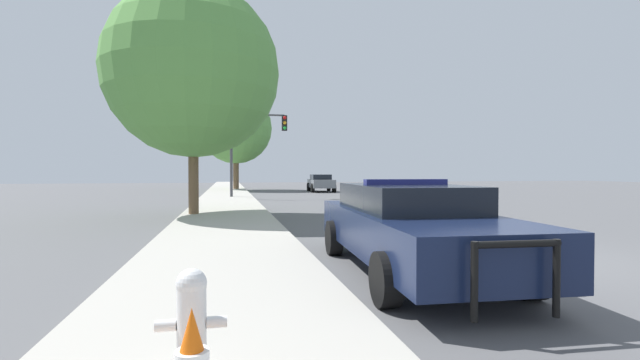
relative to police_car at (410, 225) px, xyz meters
name	(u,v)px	position (x,y,z in m)	size (l,w,h in m)	color
ground_plane	(507,257)	(2.25, 0.72, -0.73)	(110.00, 110.00, 0.00)	#565659
sidewalk_left	(224,266)	(-2.85, 0.72, -0.67)	(3.00, 110.00, 0.13)	#ADA89E
police_car	(410,225)	(0.00, 0.00, 0.00)	(2.27, 5.31, 1.45)	#141E3D
fire_hydrant	(192,320)	(-3.04, -3.15, -0.20)	(0.48, 0.21, 0.77)	white
traffic_light	(254,137)	(-1.28, 18.83, 2.84)	(3.30, 0.35, 4.89)	#424247
car_background_oncoming	(321,182)	(4.30, 26.29, -0.01)	(2.07, 4.06, 1.34)	slate
tree_sidewalk_far	(236,128)	(-2.13, 30.12, 4.48)	(6.00, 6.00, 8.10)	brown
tree_sidewalk_near	(193,72)	(-3.93, 8.90, 4.22)	(5.84, 5.84, 7.75)	brown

